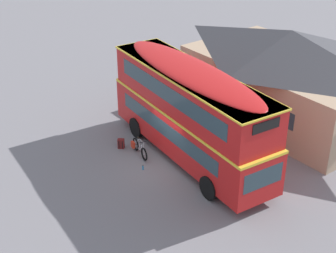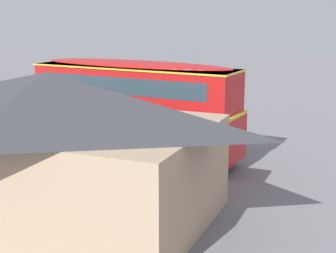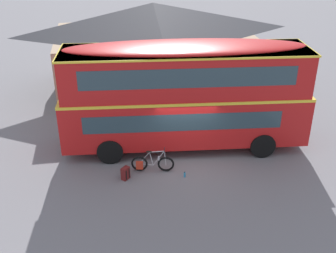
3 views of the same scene
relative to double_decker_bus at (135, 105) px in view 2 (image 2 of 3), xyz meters
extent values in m
plane|color=slate|center=(-0.21, -1.30, -2.64)|extent=(120.00, 120.00, 0.00)
cylinder|color=black|center=(3.36, 0.88, -2.09)|extent=(1.12, 0.38, 1.10)
cylinder|color=black|center=(3.13, -1.49, -2.09)|extent=(1.12, 0.38, 1.10)
cylinder|color=black|center=(-3.15, 1.49, -2.09)|extent=(1.12, 0.38, 1.10)
cylinder|color=black|center=(-3.37, -0.87, -2.09)|extent=(1.12, 0.38, 1.10)
cube|color=red|center=(-0.01, 0.00, -1.13)|extent=(10.73, 3.49, 2.10)
cube|color=yellow|center=(-0.01, 0.00, -0.05)|extent=(10.75, 3.51, 0.12)
cube|color=red|center=(-0.01, 0.00, 0.93)|extent=(10.41, 3.41, 1.90)
ellipsoid|color=red|center=(-0.01, 0.00, 1.96)|extent=(10.20, 3.34, 0.36)
cube|color=#2D424C|center=(5.22, -0.50, -0.88)|extent=(0.25, 2.05, 0.90)
cube|color=black|center=(5.08, -0.48, 1.46)|extent=(0.19, 1.37, 0.44)
cube|color=#2D424C|center=(-0.32, -1.21, -0.83)|extent=(8.19, 0.82, 0.76)
cube|color=#2D424C|center=(-0.12, -1.21, 1.08)|extent=(8.61, 0.86, 0.80)
cube|color=#2D424C|center=(-0.09, 1.25, -0.83)|extent=(8.19, 0.82, 0.76)
cube|color=#2D424C|center=(0.11, 1.21, 1.08)|extent=(8.61, 0.86, 0.80)
cube|color=yellow|center=(-0.01, 0.00, 1.84)|extent=(10.52, 3.50, 0.08)
torus|color=black|center=(-1.17, -1.92, -2.30)|extent=(0.68, 0.22, 0.68)
torus|color=black|center=(-2.23, -1.70, -2.30)|extent=(0.68, 0.22, 0.68)
cylinder|color=#B2B2B7|center=(-1.17, -1.92, -2.30)|extent=(0.07, 0.11, 0.05)
cylinder|color=#B2B2B7|center=(-2.23, -1.70, -2.30)|extent=(0.07, 0.11, 0.05)
cylinder|color=#B7B7BC|center=(-1.45, -1.87, -2.03)|extent=(0.49, 0.13, 0.69)
cylinder|color=#B7B7BC|center=(-1.52, -1.85, -1.72)|extent=(0.60, 0.16, 0.10)
cylinder|color=#B7B7BC|center=(-1.75, -1.80, -2.06)|extent=(0.18, 0.07, 0.62)
cylinder|color=#B7B7BC|center=(-1.95, -1.76, -2.33)|extent=(0.56, 0.14, 0.09)
cylinder|color=#B7B7BC|center=(-2.02, -1.75, -2.03)|extent=(0.44, 0.11, 0.56)
cylinder|color=#B7B7BC|center=(-1.20, -1.92, -2.00)|extent=(0.10, 0.05, 0.61)
cylinder|color=black|center=(-1.23, -1.91, -1.64)|extent=(0.12, 0.46, 0.03)
ellipsoid|color=black|center=(-1.83, -1.79, -1.73)|extent=(0.27, 0.15, 0.06)
cube|color=red|center=(-2.24, -1.87, -2.28)|extent=(0.30, 0.19, 0.32)
cylinder|color=silver|center=(-1.45, -1.87, -2.03)|extent=(0.07, 0.07, 0.18)
cube|color=maroon|center=(-2.84, -2.20, -2.38)|extent=(0.39, 0.39, 0.52)
ellipsoid|color=maroon|center=(-2.84, -2.20, -2.12)|extent=(0.37, 0.37, 0.10)
cube|color=#471111|center=(-2.94, -2.12, -2.46)|extent=(0.19, 0.20, 0.18)
cylinder|color=black|center=(-2.82, -2.35, -2.38)|extent=(0.05, 0.05, 0.42)
cylinder|color=black|center=(-2.69, -2.21, -2.38)|extent=(0.05, 0.05, 0.42)
cylinder|color=#338CBF|center=(-0.50, -2.48, -2.54)|extent=(0.08, 0.08, 0.22)
cylinder|color=black|center=(-0.50, -2.48, -2.42)|extent=(0.05, 0.05, 0.03)
cube|color=tan|center=(-0.33, 7.35, -0.94)|extent=(11.04, 6.56, 3.41)
pyramid|color=#38383D|center=(-0.33, 7.35, 1.59)|extent=(11.44, 6.97, 1.66)
cube|color=#3D2319|center=(-0.33, 4.07, -1.59)|extent=(1.10, 0.04, 2.10)
cube|color=#2D424C|center=(-3.08, 4.06, -0.77)|extent=(1.10, 0.04, 0.90)
cube|color=#2D424C|center=(2.43, 4.08, -0.77)|extent=(1.10, 0.04, 0.90)
camera|label=1|loc=(16.24, -13.82, 10.53)|focal=53.50mm
camera|label=2|loc=(-10.48, 21.32, 4.38)|focal=53.21mm
camera|label=3|loc=(-3.51, -15.97, 6.73)|focal=43.99mm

